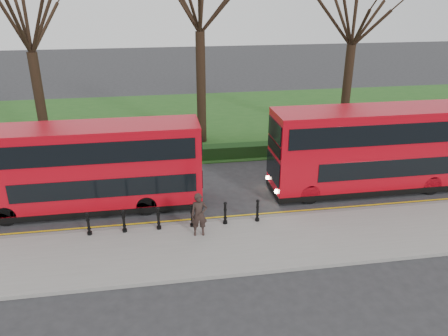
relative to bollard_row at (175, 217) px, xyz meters
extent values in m
plane|color=#28282B|center=(0.46, 1.35, -0.65)|extent=(120.00, 120.00, 0.00)
cube|color=gray|center=(0.46, -1.65, -0.57)|extent=(60.00, 4.00, 0.15)
cube|color=slate|center=(0.46, 0.35, -0.57)|extent=(60.00, 0.25, 0.16)
cube|color=#21501A|center=(0.46, 16.35, -0.62)|extent=(60.00, 18.00, 0.06)
cube|color=black|center=(0.46, 8.15, -0.25)|extent=(60.00, 0.90, 0.80)
cube|color=yellow|center=(0.46, 0.65, -0.64)|extent=(60.00, 0.10, 0.01)
cube|color=yellow|center=(0.46, 0.85, -0.64)|extent=(60.00, 0.10, 0.01)
cylinder|color=black|center=(-7.54, 11.35, 2.43)|extent=(0.60, 0.60, 6.17)
cylinder|color=black|center=(2.46, 11.35, 2.94)|extent=(0.60, 0.60, 7.18)
cylinder|color=black|center=(12.46, 11.35, 2.45)|extent=(0.60, 0.60, 6.20)
cylinder|color=black|center=(-3.60, 0.00, 0.00)|extent=(0.15, 0.15, 1.00)
cylinder|color=black|center=(-2.16, 0.00, 0.00)|extent=(0.15, 0.15, 1.00)
cylinder|color=black|center=(-0.72, 0.00, 0.00)|extent=(0.15, 0.15, 1.00)
cylinder|color=black|center=(0.72, 0.00, 0.00)|extent=(0.15, 0.15, 1.00)
cylinder|color=black|center=(2.16, 0.00, 0.00)|extent=(0.15, 0.15, 1.00)
cylinder|color=black|center=(3.60, 0.00, 0.00)|extent=(0.15, 0.15, 1.00)
cube|color=#B30815|center=(-3.72, 2.68, 1.54)|extent=(10.14, 2.31, 3.73)
cube|color=black|center=(-3.72, 2.68, -0.37)|extent=(10.16, 2.33, 0.28)
cube|color=black|center=(-2.98, 1.52, 0.87)|extent=(8.11, 0.04, 0.88)
cube|color=black|center=(-3.72, 1.52, 2.53)|extent=(9.59, 0.04, 0.97)
cylinder|color=black|center=(-7.31, 1.67, -0.19)|extent=(0.92, 0.28, 0.92)
cylinder|color=black|center=(-7.31, 3.70, -0.19)|extent=(0.92, 0.28, 0.92)
cylinder|color=black|center=(-1.23, 1.67, -0.19)|extent=(0.92, 0.28, 0.92)
cylinder|color=black|center=(-1.23, 3.70, -0.19)|extent=(0.92, 0.28, 0.92)
cube|color=#B30815|center=(10.34, 2.60, 1.66)|extent=(10.69, 2.43, 3.93)
cube|color=black|center=(10.34, 2.60, -0.36)|extent=(10.71, 2.45, 0.29)
cube|color=black|center=(11.12, 1.38, 0.95)|extent=(8.55, 0.04, 0.92)
cube|color=black|center=(10.34, 1.38, 2.70)|extent=(10.10, 0.04, 1.02)
cube|color=black|center=(4.98, 2.60, 1.97)|extent=(0.06, 2.14, 0.53)
cylinder|color=black|center=(6.55, 1.54, -0.16)|extent=(0.97, 0.29, 0.97)
cylinder|color=black|center=(6.55, 3.67, -0.16)|extent=(0.97, 0.29, 0.97)
cylinder|color=black|center=(12.96, 1.54, -0.16)|extent=(0.97, 0.29, 0.97)
cylinder|color=black|center=(12.96, 3.67, -0.16)|extent=(0.97, 0.29, 0.97)
imported|color=#2C201C|center=(0.95, -0.74, 0.44)|extent=(0.70, 0.47, 1.87)
camera|label=1|loc=(-0.59, -16.48, 9.14)|focal=35.00mm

